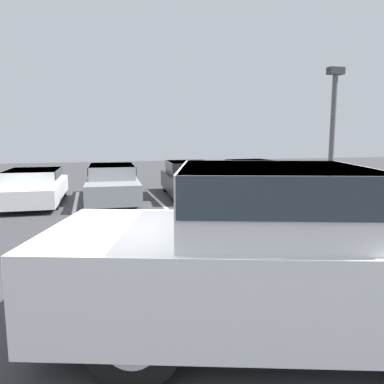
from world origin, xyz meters
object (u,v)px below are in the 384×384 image
(pickup_truck, at_px, (296,255))
(parked_sedan_a, at_px, (34,185))
(parked_sedan_d, at_px, (256,176))
(parked_sedan_c, at_px, (190,178))
(parked_sedan_b, at_px, (112,182))
(wheel_stop_curb, at_px, (224,183))
(light_post, at_px, (333,118))

(pickup_truck, xyz_separation_m, parked_sedan_a, (-4.01, 9.94, -0.34))
(parked_sedan_d, bearing_deg, pickup_truck, -23.94)
(parked_sedan_a, height_order, parked_sedan_c, parked_sedan_c)
(pickup_truck, bearing_deg, parked_sedan_b, 115.80)
(parked_sedan_b, height_order, wheel_stop_curb, parked_sedan_b)
(pickup_truck, relative_size, wheel_stop_curb, 2.99)
(parked_sedan_c, bearing_deg, parked_sedan_d, 94.81)
(parked_sedan_b, distance_m, wheel_stop_curb, 6.20)
(wheel_stop_curb, bearing_deg, parked_sedan_b, -149.88)
(parked_sedan_b, distance_m, parked_sedan_c, 2.90)
(parked_sedan_b, xyz_separation_m, parked_sedan_c, (2.89, 0.22, 0.02))
(pickup_truck, height_order, wheel_stop_curb, pickup_truck)
(parked_sedan_b, bearing_deg, pickup_truck, 10.70)
(parked_sedan_a, relative_size, light_post, 0.89)
(parked_sedan_b, distance_m, parked_sedan_d, 5.62)
(pickup_truck, height_order, parked_sedan_a, pickup_truck)
(parked_sedan_a, xyz_separation_m, parked_sedan_b, (2.60, -0.11, 0.05))
(pickup_truck, distance_m, parked_sedan_c, 10.17)
(parked_sedan_a, distance_m, wheel_stop_curb, 8.50)
(pickup_truck, height_order, light_post, light_post)
(parked_sedan_a, bearing_deg, pickup_truck, 23.55)
(light_post, bearing_deg, parked_sedan_c, -173.05)
(parked_sedan_c, relative_size, wheel_stop_curb, 2.23)
(pickup_truck, height_order, parked_sedan_c, pickup_truck)
(parked_sedan_d, distance_m, wheel_stop_curb, 2.93)
(parked_sedan_c, bearing_deg, parked_sedan_a, -84.45)
(parked_sedan_a, relative_size, parked_sedan_b, 0.96)
(wheel_stop_curb, bearing_deg, pickup_truck, -106.88)
(parked_sedan_c, height_order, wheel_stop_curb, parked_sedan_c)
(parked_sedan_d, bearing_deg, parked_sedan_a, -90.36)
(parked_sedan_c, relative_size, parked_sedan_d, 0.90)
(parked_sedan_a, xyz_separation_m, parked_sedan_c, (5.49, 0.11, 0.08))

